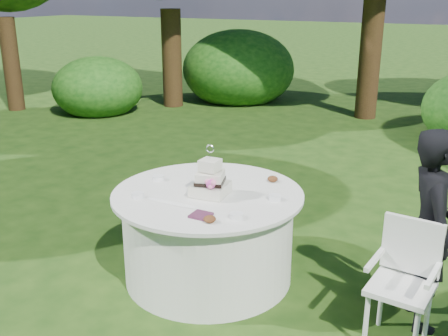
% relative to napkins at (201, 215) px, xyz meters
% --- Properties ---
extents(ground, '(80.00, 80.00, 0.00)m').
position_rel_napkins_xyz_m(ground, '(-0.20, 0.45, -0.78)').
color(ground, '#18360E').
rests_on(ground, ground).
extents(napkins, '(0.14, 0.14, 0.02)m').
position_rel_napkins_xyz_m(napkins, '(0.00, 0.00, 0.00)').
color(napkins, '#4C203A').
rests_on(napkins, table).
extents(feather_plume, '(0.48, 0.07, 0.01)m').
position_rel_napkins_xyz_m(feather_plume, '(-0.32, 0.10, -0.00)').
color(feather_plume, white).
rests_on(feather_plume, table).
extents(guest, '(0.53, 0.63, 1.46)m').
position_rel_napkins_xyz_m(guest, '(1.49, 0.62, -0.05)').
color(guest, black).
rests_on(guest, ground).
extents(table, '(1.56, 1.56, 0.77)m').
position_rel_napkins_xyz_m(table, '(-0.20, 0.45, -0.39)').
color(table, white).
rests_on(table, ground).
extents(cake, '(0.30, 0.30, 0.41)m').
position_rel_napkins_xyz_m(cake, '(-0.15, 0.40, 0.10)').
color(cake, white).
rests_on(cake, table).
extents(chair, '(0.45, 0.44, 0.88)m').
position_rel_napkins_xyz_m(chair, '(1.40, 0.32, -0.26)').
color(chair, silver).
rests_on(chair, ground).
extents(votives, '(1.16, 0.56, 0.04)m').
position_rel_napkins_xyz_m(votives, '(-0.19, 0.30, 0.01)').
color(votives, white).
rests_on(votives, table).
extents(petal_cups, '(0.16, 1.07, 0.05)m').
position_rel_napkins_xyz_m(petal_cups, '(0.14, 0.43, 0.02)').
color(petal_cups, '#562D16').
rests_on(petal_cups, table).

